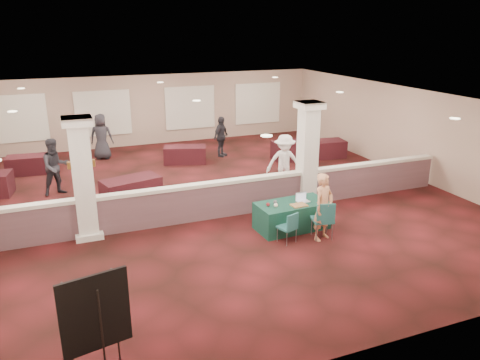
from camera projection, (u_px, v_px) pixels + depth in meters
name	position (u px, v px, depth m)	size (l,w,h in m)	color
ground	(199.00, 200.00, 14.94)	(16.00, 16.00, 0.00)	#441113
wall_back	(148.00, 110.00, 21.50)	(16.00, 0.04, 3.20)	gray
wall_front	(344.00, 274.00, 7.38)	(16.00, 0.04, 3.20)	gray
wall_right	(406.00, 131.00, 17.23)	(0.04, 16.00, 3.20)	gray
ceiling	(197.00, 100.00, 13.93)	(16.00, 16.00, 0.02)	silver
partition_wall	(214.00, 199.00, 13.44)	(15.60, 0.28, 1.10)	brown
column_left	(83.00, 178.00, 11.88)	(0.72, 0.72, 3.20)	silver
column_right	(307.00, 153.00, 14.15)	(0.72, 0.72, 3.20)	silver
sconce_left	(70.00, 165.00, 11.67)	(0.12, 0.12, 0.18)	brown
sconce_right	(93.00, 163.00, 11.86)	(0.12, 0.12, 0.18)	brown
near_table	(292.00, 216.00, 12.78)	(1.95, 0.98, 0.75)	#0E352A
conf_chair_main	(324.00, 217.00, 12.07)	(0.61, 0.62, 1.03)	#216161
conf_chair_side	(289.00, 225.00, 11.88)	(0.52, 0.52, 0.83)	#216161
easel_board	(95.00, 314.00, 7.10)	(1.06, 0.61, 1.82)	black
woman	(323.00, 207.00, 12.00)	(0.64, 0.43, 1.78)	tan
far_table_front_center	(131.00, 189.00, 14.85)	(1.79, 0.90, 0.73)	black
far_table_front_right	(323.00, 149.00, 19.70)	(1.78, 0.89, 0.72)	black
far_table_back_left	(31.00, 164.00, 17.59)	(1.67, 0.84, 0.68)	black
far_table_back_center	(185.00, 154.00, 18.94)	(1.67, 0.84, 0.68)	black
far_table_back_right	(295.00, 150.00, 19.44)	(1.88, 0.94, 0.76)	black
attendee_a	(56.00, 167.00, 15.20)	(0.90, 0.50, 1.88)	black
attendee_b	(284.00, 162.00, 15.69)	(1.21, 0.55, 1.89)	silver
attendee_c	(221.00, 137.00, 19.70)	(1.00, 0.48, 1.71)	black
attendee_d	(101.00, 137.00, 19.31)	(0.93, 0.50, 1.89)	black
laptop_base	(303.00, 201.00, 12.74)	(0.34, 0.24, 0.02)	silver
laptop_screen	(301.00, 196.00, 12.80)	(0.34, 0.01, 0.23)	silver
screen_glow	(301.00, 196.00, 12.80)	(0.31, 0.00, 0.20)	silver
knitting	(299.00, 205.00, 12.46)	(0.41, 0.31, 0.03)	orange
yarn_cream	(276.00, 205.00, 12.34)	(0.11, 0.11, 0.11)	beige
yarn_red	(268.00, 204.00, 12.41)	(0.10, 0.10, 0.10)	maroon
yarn_grey	(275.00, 202.00, 12.57)	(0.11, 0.11, 0.11)	#48484D
scissors	(319.00, 202.00, 12.68)	(0.12, 0.03, 0.01)	red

